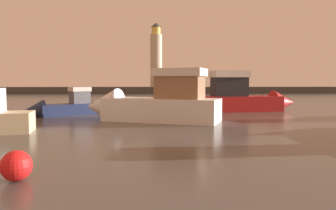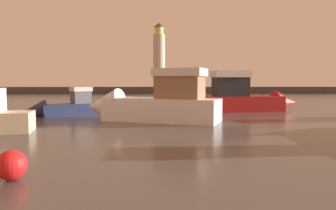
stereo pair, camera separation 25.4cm
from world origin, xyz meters
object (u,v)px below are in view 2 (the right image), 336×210
object	(u,v)px
lighthouse	(159,57)
motorboat_2	(63,107)
motorboat_0	(147,104)
mooring_buoy	(11,165)
motorboat_5	(249,97)

from	to	relation	value
lighthouse	motorboat_2	xyz separation A→B (m)	(-8.42, -45.59, -7.44)
motorboat_0	mooring_buoy	distance (m)	13.04
motorboat_5	mooring_buoy	xyz separation A→B (m)	(-12.12, -18.88, -0.79)
motorboat_0	motorboat_5	world-z (taller)	motorboat_5
lighthouse	motorboat_5	world-z (taller)	lighthouse
motorboat_0	lighthouse	bearing A→B (deg)	87.68
lighthouse	motorboat_5	bearing A→B (deg)	-81.02
motorboat_5	mooring_buoy	world-z (taller)	motorboat_5
lighthouse	motorboat_0	distance (m)	49.71
motorboat_5	motorboat_0	bearing A→B (deg)	-144.35
lighthouse	motorboat_0	xyz separation A→B (m)	(-2.00, -49.18, -6.95)
lighthouse	mooring_buoy	xyz separation A→B (m)	(-5.34, -61.77, -7.66)
motorboat_0	motorboat_2	world-z (taller)	motorboat_0
mooring_buoy	motorboat_0	bearing A→B (deg)	75.13
motorboat_0	motorboat_5	distance (m)	10.80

